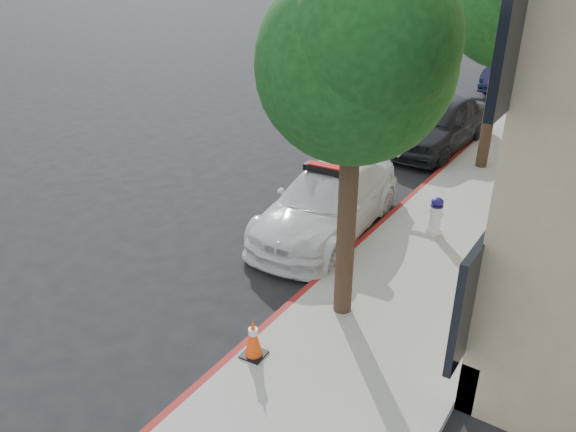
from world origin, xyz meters
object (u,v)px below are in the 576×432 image
(parked_car_mid, at_px, (438,123))
(fire_hydrant, at_px, (436,216))
(police_car, at_px, (328,202))
(parked_car_far, at_px, (515,69))
(traffic_cone, at_px, (253,338))

(parked_car_mid, height_order, fire_hydrant, parked_car_mid)
(police_car, bearing_deg, fire_hydrant, 18.24)
(parked_car_mid, xyz_separation_m, parked_car_far, (0.00, 9.23, -0.01))
(parked_car_mid, bearing_deg, fire_hydrant, -67.18)
(parked_car_mid, relative_size, traffic_cone, 7.27)
(police_car, bearing_deg, parked_car_mid, 85.02)
(parked_car_far, bearing_deg, police_car, -91.49)
(parked_car_mid, height_order, traffic_cone, parked_car_mid)
(parked_car_far, distance_m, traffic_cone, 20.12)
(fire_hydrant, bearing_deg, police_car, -135.49)
(police_car, xyz_separation_m, parked_car_far, (0.10, 15.70, 0.11))
(police_car, bearing_deg, traffic_cone, -78.17)
(parked_car_far, bearing_deg, traffic_cone, -87.85)
(parked_car_far, distance_m, fire_hydrant, 14.97)
(police_car, xyz_separation_m, traffic_cone, (1.25, -4.38, -0.22))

